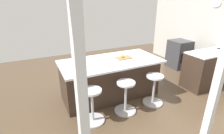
# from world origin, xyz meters

# --- Properties ---
(ground_plane) EXTENTS (7.62, 7.62, 0.00)m
(ground_plane) POSITION_xyz_m (0.00, 0.00, 0.00)
(ground_plane) COLOR brown
(interior_partition_left) EXTENTS (0.15, 4.92, 2.80)m
(interior_partition_left) POSITION_xyz_m (-2.93, -0.00, 1.40)
(interior_partition_left) COLOR beige
(interior_partition_left) RESTS_ON ground_plane
(sink_cabinet) EXTENTS (1.98, 0.60, 1.21)m
(sink_cabinet) POSITION_xyz_m (-2.58, 0.55, 0.47)
(sink_cabinet) COLOR #38281E
(sink_cabinet) RESTS_ON ground_plane
(oven_range) EXTENTS (0.60, 0.61, 0.90)m
(oven_range) POSITION_xyz_m (-2.58, -0.79, 0.45)
(oven_range) COLOR #38383D
(oven_range) RESTS_ON ground_plane
(kitchen_island) EXTENTS (2.21, 1.08, 0.89)m
(kitchen_island) POSITION_xyz_m (0.27, -0.10, 0.45)
(kitchen_island) COLOR #38281E
(kitchen_island) RESTS_ON ground_plane
(stool_by_window) EXTENTS (0.44, 0.44, 0.67)m
(stool_by_window) POSITION_xyz_m (-0.43, 0.62, 0.32)
(stool_by_window) COLOR #B7B7BC
(stool_by_window) RESTS_ON ground_plane
(stool_middle) EXTENTS (0.44, 0.44, 0.67)m
(stool_middle) POSITION_xyz_m (0.27, 0.62, 0.32)
(stool_middle) COLOR #B7B7BC
(stool_middle) RESTS_ON ground_plane
(stool_near_camera) EXTENTS (0.44, 0.44, 0.67)m
(stool_near_camera) POSITION_xyz_m (0.96, 0.62, 0.32)
(stool_near_camera) COLOR #B7B7BC
(stool_near_camera) RESTS_ON ground_plane
(cutting_board) EXTENTS (0.36, 0.24, 0.02)m
(cutting_board) POSITION_xyz_m (-0.07, -0.07, 0.90)
(cutting_board) COLOR olive
(cutting_board) RESTS_ON kitchen_island
(apple_yellow) EXTENTS (0.07, 0.07, 0.07)m
(apple_yellow) POSITION_xyz_m (-0.04, -0.08, 0.95)
(apple_yellow) COLOR gold
(apple_yellow) RESTS_ON cutting_board
(water_bottle) EXTENTS (0.06, 0.06, 0.31)m
(water_bottle) POSITION_xyz_m (0.98, 0.04, 1.01)
(water_bottle) COLOR silver
(water_bottle) RESTS_ON kitchen_island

